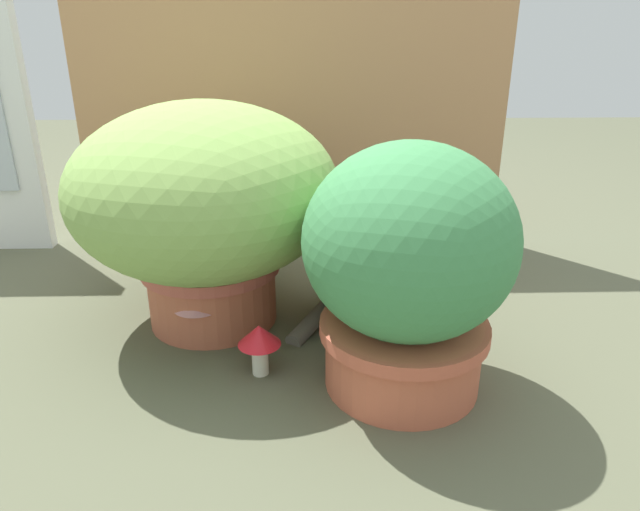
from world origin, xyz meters
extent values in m
plane|color=#535640|center=(0.00, 0.00, 0.00)|extent=(6.00, 6.00, 0.00)
cube|color=tan|center=(-0.01, 0.60, 0.43)|extent=(1.19, 0.03, 0.86)
cylinder|color=#B35C41|center=(-0.19, 0.12, 0.07)|extent=(0.27, 0.27, 0.14)
cylinder|color=#B75548|center=(-0.19, 0.12, 0.13)|extent=(0.30, 0.30, 0.02)
ellipsoid|color=#81A952|center=(-0.19, 0.12, 0.30)|extent=(0.55, 0.55, 0.36)
cylinder|color=#C36043|center=(0.19, -0.14, 0.06)|extent=(0.28, 0.28, 0.13)
cylinder|color=#C05A41|center=(0.19, -0.14, 0.12)|extent=(0.30, 0.30, 0.02)
ellipsoid|color=#40874D|center=(0.19, -0.14, 0.28)|extent=(0.36, 0.36, 0.33)
ellipsoid|color=#5E5A4E|center=(0.14, 0.14, 0.11)|extent=(0.28, 0.31, 0.22)
ellipsoid|color=gray|center=(0.19, 0.23, 0.10)|extent=(0.12, 0.11, 0.11)
sphere|color=#5E5A4E|center=(0.20, 0.24, 0.23)|extent=(0.15, 0.15, 0.11)
cone|color=#5E5A4E|center=(0.17, 0.25, 0.29)|extent=(0.05, 0.05, 0.04)
cone|color=#5E5A4E|center=(0.22, 0.22, 0.29)|extent=(0.05, 0.05, 0.04)
cylinder|color=#5E5A4E|center=(0.04, 0.07, 0.02)|extent=(0.13, 0.17, 0.07)
cylinder|color=silver|center=(-0.20, 0.02, 0.04)|extent=(0.04, 0.04, 0.08)
cone|color=pink|center=(-0.20, 0.02, 0.10)|extent=(0.10, 0.10, 0.04)
cylinder|color=silver|center=(-0.07, -0.10, 0.03)|extent=(0.03, 0.03, 0.06)
cone|color=red|center=(-0.07, -0.10, 0.08)|extent=(0.08, 0.08, 0.04)
camera|label=1|loc=(0.02, -1.02, 0.61)|focal=32.07mm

